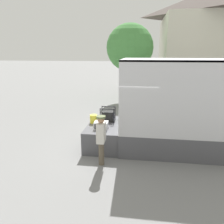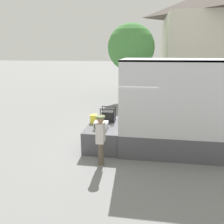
{
  "view_description": "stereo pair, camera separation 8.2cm",
  "coord_description": "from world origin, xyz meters",
  "px_view_note": "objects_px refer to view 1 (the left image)",
  "views": [
    {
      "loc": [
        0.71,
        -7.93,
        3.52
      ],
      "look_at": [
        -0.35,
        -0.2,
        1.37
      ],
      "focal_mm": 35.0,
      "sensor_mm": 36.0,
      "label": 1
    },
    {
      "loc": [
        0.79,
        -7.92,
        3.52
      ],
      "look_at": [
        -0.35,
        -0.2,
        1.37
      ],
      "focal_mm": 35.0,
      "sensor_mm": 36.0,
      "label": 2
    }
  ],
  "objects_px": {
    "street_tree": "(130,48)",
    "orange_bucket": "(94,119)",
    "box_truck": "(220,124)",
    "worker_person": "(101,136)",
    "portable_generator": "(108,116)",
    "microwave": "(101,125)"
  },
  "relations": [
    {
      "from": "street_tree",
      "to": "worker_person",
      "type": "bearing_deg",
      "value": -91.51
    },
    {
      "from": "worker_person",
      "to": "street_tree",
      "type": "distance_m",
      "value": 10.34
    },
    {
      "from": "microwave",
      "to": "worker_person",
      "type": "relative_size",
      "value": 0.3
    },
    {
      "from": "box_truck",
      "to": "worker_person",
      "type": "relative_size",
      "value": 3.67
    },
    {
      "from": "box_truck",
      "to": "worker_person",
      "type": "bearing_deg",
      "value": -157.7
    },
    {
      "from": "worker_person",
      "to": "street_tree",
      "type": "relative_size",
      "value": 0.3
    },
    {
      "from": "orange_bucket",
      "to": "street_tree",
      "type": "xyz_separation_m",
      "value": [
        0.89,
        8.21,
        2.82
      ]
    },
    {
      "from": "portable_generator",
      "to": "worker_person",
      "type": "relative_size",
      "value": 0.35
    },
    {
      "from": "box_truck",
      "to": "microwave",
      "type": "height_order",
      "value": "box_truck"
    },
    {
      "from": "portable_generator",
      "to": "orange_bucket",
      "type": "height_order",
      "value": "portable_generator"
    },
    {
      "from": "orange_bucket",
      "to": "street_tree",
      "type": "distance_m",
      "value": 8.73
    },
    {
      "from": "portable_generator",
      "to": "orange_bucket",
      "type": "bearing_deg",
      "value": -150.24
    },
    {
      "from": "orange_bucket",
      "to": "worker_person",
      "type": "height_order",
      "value": "worker_person"
    },
    {
      "from": "microwave",
      "to": "box_truck",
      "type": "bearing_deg",
      "value": 7.27
    },
    {
      "from": "box_truck",
      "to": "microwave",
      "type": "xyz_separation_m",
      "value": [
        -4.26,
        -0.54,
        -0.06
      ]
    },
    {
      "from": "street_tree",
      "to": "orange_bucket",
      "type": "bearing_deg",
      "value": -96.16
    },
    {
      "from": "portable_generator",
      "to": "street_tree",
      "type": "relative_size",
      "value": 0.1
    },
    {
      "from": "orange_bucket",
      "to": "box_truck",
      "type": "bearing_deg",
      "value": -0.87
    },
    {
      "from": "worker_person",
      "to": "street_tree",
      "type": "xyz_separation_m",
      "value": [
        0.26,
        9.94,
        2.81
      ]
    },
    {
      "from": "orange_bucket",
      "to": "worker_person",
      "type": "xyz_separation_m",
      "value": [
        0.62,
        -1.73,
        0.01
      ]
    },
    {
      "from": "microwave",
      "to": "worker_person",
      "type": "xyz_separation_m",
      "value": [
        0.21,
        -1.12,
        0.05
      ]
    },
    {
      "from": "box_truck",
      "to": "orange_bucket",
      "type": "relative_size",
      "value": 18.22
    }
  ]
}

